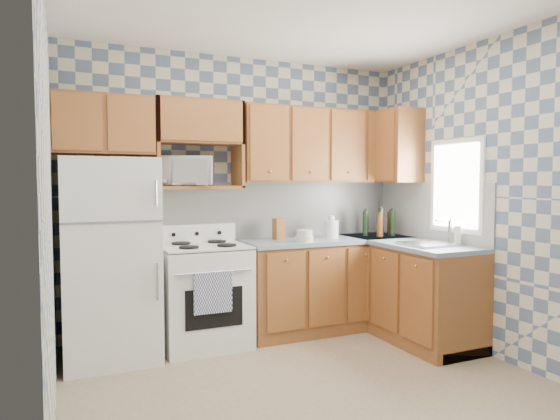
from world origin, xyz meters
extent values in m
plane|color=#7F6A52|center=(0.00, 0.00, 0.00)|extent=(3.40, 3.40, 0.00)
cube|color=slate|center=(0.00, 1.60, 1.35)|extent=(3.40, 0.02, 2.70)
cube|color=slate|center=(1.70, 0.00, 1.35)|extent=(0.02, 3.20, 2.70)
cube|color=silver|center=(0.40, 1.59, 1.20)|extent=(2.60, 0.02, 0.56)
cube|color=silver|center=(1.69, 0.80, 1.20)|extent=(0.02, 1.60, 0.56)
cube|color=white|center=(-1.27, 1.25, 0.84)|extent=(0.75, 0.70, 1.68)
cube|color=white|center=(-0.47, 1.28, 0.45)|extent=(0.76, 0.65, 0.90)
cube|color=silver|center=(-0.47, 1.28, 0.91)|extent=(0.76, 0.65, 0.02)
cube|color=white|center=(-0.47, 1.55, 1.00)|extent=(0.76, 0.08, 0.17)
cube|color=navy|center=(-0.57, 0.93, 0.56)|extent=(0.16, 0.02, 0.35)
cube|color=navy|center=(-0.40, 0.93, 0.56)|extent=(0.16, 0.02, 0.35)
cube|color=brown|center=(0.82, 1.30, 0.44)|extent=(1.75, 0.60, 0.88)
cube|color=brown|center=(1.40, 0.80, 0.44)|extent=(0.60, 1.60, 0.88)
cube|color=slate|center=(0.82, 1.30, 0.90)|extent=(1.77, 0.63, 0.04)
cube|color=slate|center=(1.40, 0.80, 0.90)|extent=(0.63, 1.60, 0.04)
cube|color=brown|center=(0.82, 1.44, 1.85)|extent=(1.75, 0.33, 0.74)
cube|color=brown|center=(-1.29, 1.44, 1.97)|extent=(0.82, 0.33, 0.50)
cube|color=brown|center=(1.53, 1.25, 1.85)|extent=(0.33, 0.70, 0.74)
cube|color=brown|center=(-0.47, 1.44, 1.44)|extent=(0.80, 0.33, 0.03)
imported|color=white|center=(-0.58, 1.43, 1.58)|extent=(0.56, 0.47, 0.27)
cube|color=#B7B7BC|center=(1.40, 0.45, 0.93)|extent=(0.48, 0.40, 0.03)
cube|color=white|center=(1.69, 0.45, 1.45)|extent=(0.02, 0.66, 0.86)
cylinder|color=black|center=(1.43, 1.26, 1.06)|extent=(0.06, 0.06, 0.28)
cylinder|color=black|center=(1.53, 1.20, 1.05)|extent=(0.06, 0.06, 0.27)
cylinder|color=#5E2E15|center=(1.58, 1.30, 1.04)|extent=(0.06, 0.06, 0.25)
cylinder|color=#5E2E15|center=(1.36, 1.18, 1.03)|extent=(0.06, 0.06, 0.23)
cylinder|color=black|center=(1.28, 1.32, 1.05)|extent=(0.06, 0.06, 0.26)
cube|color=brown|center=(0.32, 1.40, 1.02)|extent=(0.10, 0.10, 0.21)
cylinder|color=white|center=(0.86, 1.29, 1.01)|extent=(0.14, 0.14, 0.18)
cylinder|color=beige|center=(1.62, 0.35, 1.01)|extent=(0.06, 0.06, 0.17)
camera|label=1|loc=(-1.65, -3.08, 1.49)|focal=32.00mm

